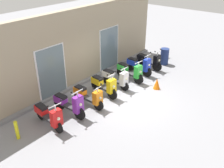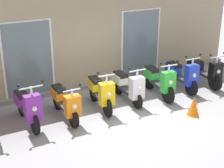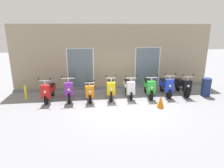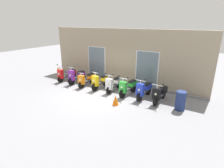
# 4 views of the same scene
# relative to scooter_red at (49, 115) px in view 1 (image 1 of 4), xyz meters

# --- Properties ---
(ground_plane) EXTENTS (40.00, 40.00, 0.00)m
(ground_plane) POSITION_rel_scooter_red_xyz_m (3.40, -0.96, -0.47)
(ground_plane) COLOR gray
(storefront_facade) EXTENTS (11.07, 0.50, 3.55)m
(storefront_facade) POSITION_rel_scooter_red_xyz_m (3.40, 1.72, 1.25)
(storefront_facade) COLOR gray
(storefront_facade) RESTS_ON ground_plane
(scooter_red) EXTENTS (0.57, 1.61, 1.24)m
(scooter_red) POSITION_rel_scooter_red_xyz_m (0.00, 0.00, 0.00)
(scooter_red) COLOR black
(scooter_red) RESTS_ON ground_plane
(scooter_purple) EXTENTS (0.63, 1.66, 1.32)m
(scooter_purple) POSITION_rel_scooter_red_xyz_m (0.97, -0.03, 0.03)
(scooter_purple) COLOR black
(scooter_purple) RESTS_ON ground_plane
(scooter_orange) EXTENTS (0.51, 1.58, 1.10)m
(scooter_orange) POSITION_rel_scooter_red_xyz_m (1.92, -0.12, -0.02)
(scooter_orange) COLOR black
(scooter_orange) RESTS_ON ground_plane
(scooter_yellow) EXTENTS (0.53, 1.58, 1.27)m
(scooter_yellow) POSITION_rel_scooter_red_xyz_m (2.97, -0.07, 0.04)
(scooter_yellow) COLOR black
(scooter_yellow) RESTS_ON ground_plane
(scooter_white) EXTENTS (0.58, 1.55, 1.23)m
(scooter_white) POSITION_rel_scooter_red_xyz_m (3.88, -0.01, 0.03)
(scooter_white) COLOR black
(scooter_white) RESTS_ON ground_plane
(scooter_green) EXTENTS (0.61, 1.66, 1.24)m
(scooter_green) POSITION_rel_scooter_red_xyz_m (4.89, -0.10, 0.01)
(scooter_green) COLOR black
(scooter_green) RESTS_ON ground_plane
(scooter_blue) EXTENTS (0.58, 1.58, 1.26)m
(scooter_blue) POSITION_rel_scooter_red_xyz_m (5.82, -0.03, 0.01)
(scooter_blue) COLOR black
(scooter_blue) RESTS_ON ground_plane
(scooter_black) EXTENTS (0.59, 1.64, 1.20)m
(scooter_black) POSITION_rel_scooter_red_xyz_m (6.71, -0.06, -0.00)
(scooter_black) COLOR black
(scooter_black) RESTS_ON ground_plane
(trash_bin) EXTENTS (0.46, 0.46, 0.92)m
(trash_bin) POSITION_rel_scooter_red_xyz_m (7.81, -0.40, -0.01)
(trash_bin) COLOR navy
(trash_bin) RESTS_ON ground_plane
(traffic_cone) EXTENTS (0.32, 0.32, 0.52)m
(traffic_cone) POSITION_rel_scooter_red_xyz_m (4.96, -1.58, -0.21)
(traffic_cone) COLOR orange
(traffic_cone) RESTS_ON ground_plane
(curb_bollard) EXTENTS (0.12, 0.12, 0.70)m
(curb_bollard) POSITION_rel_scooter_red_xyz_m (-1.14, 0.27, -0.12)
(curb_bollard) COLOR yellow
(curb_bollard) RESTS_ON ground_plane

